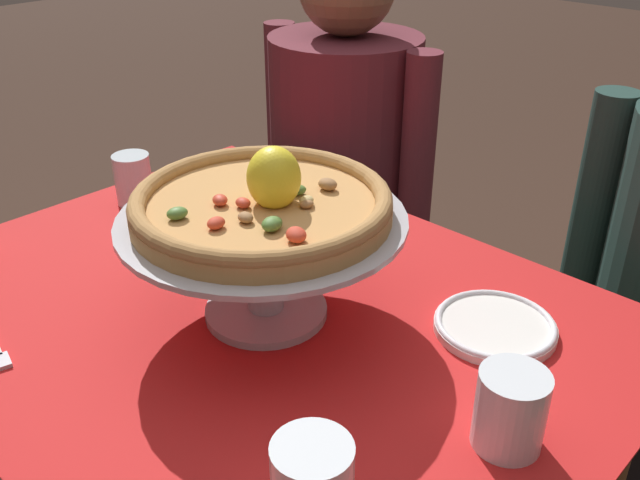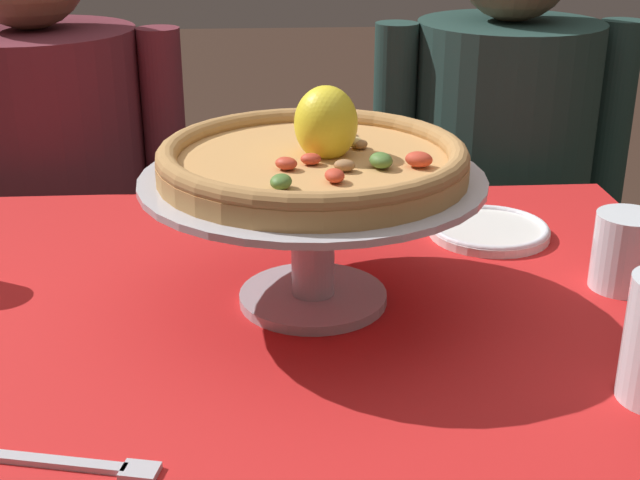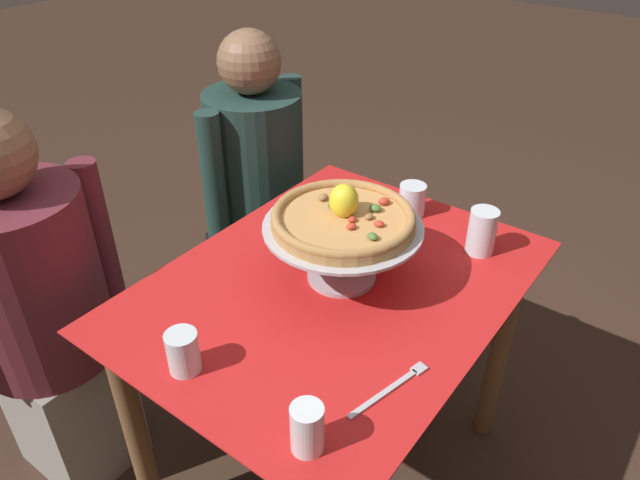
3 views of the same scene
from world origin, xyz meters
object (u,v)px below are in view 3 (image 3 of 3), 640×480
Objects in this scene: pizza_stand at (344,241)px; water_glass_front_left at (307,431)px; water_glass_side_right at (412,201)px; diner_right at (258,198)px; diner_left at (42,316)px; water_glass_side_left at (183,354)px; water_glass_front_right at (481,234)px; side_plate at (340,209)px; pizza at (344,218)px; dinner_fork at (393,387)px.

pizza_stand reaches higher than water_glass_front_left.
diner_right reaches higher than water_glass_side_right.
pizza_stand is at bearing -177.32° from water_glass_side_right.
diner_left is at bearing 90.38° from water_glass_front_left.
water_glass_front_right is (0.78, -0.31, 0.01)m from water_glass_side_left.
diner_right is at bearing 73.10° from side_plate.
dinner_fork is (-0.25, -0.30, -0.18)m from pizza.
water_glass_side_right is at bearing 2.68° from pizza_stand.
diner_left is (-0.01, 0.61, -0.21)m from water_glass_side_left.
diner_right reaches higher than pizza_stand.
dinner_fork is 1.03m from diner_left.
pizza_stand is 0.33× the size of diner_right.
water_glass_front_right is 0.57m from dinner_fork.
water_glass_side_right reaches higher than dinner_fork.
pizza_stand reaches higher than side_plate.
diner_left is (-0.47, 0.69, -0.28)m from pizza_stand.
pizza_stand is 0.88m from diner_left.
diner_right reaches higher than dinner_fork.
water_glass_side_left is 0.75× the size of water_glass_front_right.
diner_left is at bearing 124.09° from pizza.
water_glass_side_left is (0.00, 0.33, -0.00)m from water_glass_front_left.
diner_right is (0.87, 0.91, -0.22)m from water_glass_front_left.
water_glass_front_left is (-0.46, -0.24, -0.14)m from pizza.
pizza is 0.49m from water_glass_side_left.
water_glass_front_right reaches higher than water_glass_front_left.
water_glass_front_left is 0.81× the size of water_glass_front_right.
water_glass_front_left reaches higher than dinner_fork.
side_plate is (0.26, 0.19, -0.17)m from pizza.
diner_right reaches higher than pizza.
side_plate is at bearing 124.40° from water_glass_side_right.
water_glass_front_right is 0.59× the size of dinner_fork.
pizza_stand is 1.82× the size of dinner_fork.
dinner_fork is (0.22, -0.05, -0.04)m from water_glass_front_left.
pizza reaches higher than side_plate.
pizza is at bearing 27.85° from water_glass_front_left.
water_glass_front_left is 0.85m from side_plate.
pizza_stand is at bearing -56.02° from diner_left.
diner_left is at bearing 90.63° from water_glass_side_left.
pizza is at bearing 50.36° from dinner_fork.
diner_right is at bearing 88.08° from water_glass_side_right.
water_glass_side_right is 1.11m from diner_left.
water_glass_front_right is at bearing -35.61° from pizza_stand.
diner_right is (0.14, 0.47, -0.19)m from side_plate.
dinner_fork is at bearing -13.72° from water_glass_front_left.
diner_right is (0.08, 0.90, -0.23)m from water_glass_front_right.
pizza_stand is 2.32× the size of side_plate.
water_glass_front_left is 1.28m from diner_right.
pizza is at bearing 22.00° from pizza_stand.
water_glass_side_right is at bearing 2.60° from pizza.
water_glass_side_left is 0.44× the size of dinner_fork.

